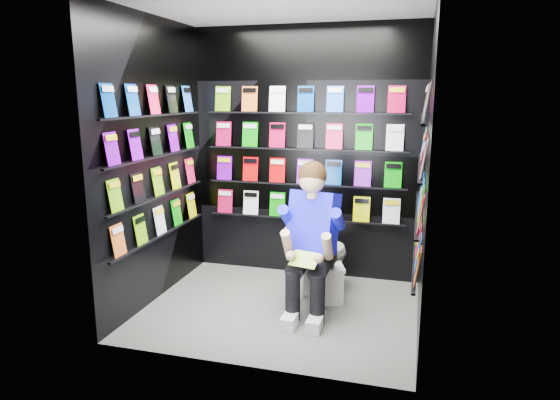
# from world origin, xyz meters

# --- Properties ---
(floor) EXTENTS (2.40, 2.40, 0.00)m
(floor) POSITION_xyz_m (0.00, 0.00, 0.00)
(floor) COLOR #61615F
(floor) RESTS_ON ground
(ceiling) EXTENTS (2.40, 2.40, 0.00)m
(ceiling) POSITION_xyz_m (0.00, 0.00, 2.60)
(ceiling) COLOR white
(ceiling) RESTS_ON floor
(wall_back) EXTENTS (2.40, 0.04, 2.60)m
(wall_back) POSITION_xyz_m (0.00, 1.00, 1.30)
(wall_back) COLOR black
(wall_back) RESTS_ON floor
(wall_front) EXTENTS (2.40, 0.04, 2.60)m
(wall_front) POSITION_xyz_m (0.00, -1.00, 1.30)
(wall_front) COLOR black
(wall_front) RESTS_ON floor
(wall_left) EXTENTS (0.04, 2.00, 2.60)m
(wall_left) POSITION_xyz_m (-1.20, 0.00, 1.30)
(wall_left) COLOR black
(wall_left) RESTS_ON floor
(wall_right) EXTENTS (0.04, 2.00, 2.60)m
(wall_right) POSITION_xyz_m (1.20, 0.00, 1.30)
(wall_right) COLOR black
(wall_right) RESTS_ON floor
(comics_back) EXTENTS (2.10, 0.06, 1.37)m
(comics_back) POSITION_xyz_m (0.00, 0.97, 1.31)
(comics_back) COLOR orange
(comics_back) RESTS_ON wall_back
(comics_left) EXTENTS (0.06, 1.70, 1.37)m
(comics_left) POSITION_xyz_m (-1.17, 0.00, 1.31)
(comics_left) COLOR orange
(comics_left) RESTS_ON wall_left
(comics_right) EXTENTS (0.06, 1.70, 1.37)m
(comics_right) POSITION_xyz_m (1.17, 0.00, 1.31)
(comics_right) COLOR orange
(comics_right) RESTS_ON wall_right
(toilet) EXTENTS (0.58, 0.83, 0.73)m
(toilet) POSITION_xyz_m (0.28, 0.48, 0.37)
(toilet) COLOR white
(toilet) RESTS_ON floor
(longbox) EXTENTS (0.35, 0.47, 0.32)m
(longbox) POSITION_xyz_m (0.37, 0.38, 0.16)
(longbox) COLOR white
(longbox) RESTS_ON floor
(longbox_lid) EXTENTS (0.38, 0.50, 0.03)m
(longbox_lid) POSITION_xyz_m (0.37, 0.38, 0.33)
(longbox_lid) COLOR white
(longbox_lid) RESTS_ON longbox
(reader) EXTENTS (0.73, 0.92, 1.49)m
(reader) POSITION_xyz_m (0.28, 0.10, 0.79)
(reader) COLOR #1915F0
(reader) RESTS_ON toilet
(held_comic) EXTENTS (0.26, 0.19, 0.10)m
(held_comic) POSITION_xyz_m (0.28, -0.25, 0.58)
(held_comic) COLOR green
(held_comic) RESTS_ON reader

